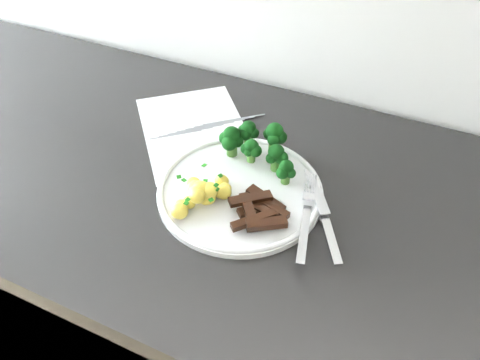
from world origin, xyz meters
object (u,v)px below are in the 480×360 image
at_px(fork, 306,220).
at_px(knife, 326,225).
at_px(plate, 240,190).
at_px(potatoes, 203,193).
at_px(broccoli, 258,144).
at_px(beef_strips, 259,210).
at_px(recipe_paper, 195,130).
at_px(counter, 261,340).

distance_m(fork, knife, 0.03).
relative_size(plate, potatoes, 2.42).
height_order(plate, knife, knife).
relative_size(broccoli, beef_strips, 1.45).
height_order(recipe_paper, fork, fork).
bearing_deg(beef_strips, counter, 91.56).
distance_m(beef_strips, knife, 0.10).
distance_m(plate, knife, 0.15).
height_order(plate, potatoes, potatoes).
distance_m(potatoes, fork, 0.17).
bearing_deg(broccoli, knife, -31.22).
distance_m(counter, plate, 0.48).
height_order(counter, recipe_paper, recipe_paper).
bearing_deg(broccoli, counter, -52.63).
bearing_deg(potatoes, counter, 34.28).
xyz_separation_m(plate, fork, (0.12, -0.03, 0.01)).
xyz_separation_m(recipe_paper, knife, (0.30, -0.13, 0.01)).
height_order(broccoli, knife, broccoli).
bearing_deg(counter, broccoli, 127.37).
xyz_separation_m(counter, beef_strips, (0.00, -0.05, 0.49)).
xyz_separation_m(fork, knife, (0.03, 0.01, -0.01)).
xyz_separation_m(counter, broccoli, (-0.05, 0.07, 0.52)).
height_order(recipe_paper, beef_strips, beef_strips).
bearing_deg(fork, recipe_paper, 151.83).
bearing_deg(beef_strips, recipe_paper, 141.89).
xyz_separation_m(counter, plate, (-0.05, -0.01, 0.48)).
relative_size(recipe_paper, knife, 1.87).
xyz_separation_m(plate, potatoes, (-0.04, -0.05, 0.02)).
height_order(beef_strips, fork, beef_strips).
bearing_deg(fork, broccoli, 139.76).
bearing_deg(fork, knife, 21.81).
relative_size(counter, beef_strips, 23.78).
distance_m(counter, beef_strips, 0.49).
bearing_deg(knife, potatoes, -169.43).
relative_size(broccoli, knife, 0.86).
distance_m(broccoli, beef_strips, 0.13).
distance_m(recipe_paper, fork, 0.31).
distance_m(plate, fork, 0.13).
xyz_separation_m(recipe_paper, plate, (0.15, -0.12, 0.01)).
bearing_deg(plate, beef_strips, -37.03).
bearing_deg(beef_strips, fork, 9.26).
height_order(counter, potatoes, potatoes).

